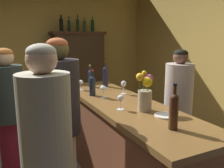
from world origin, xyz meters
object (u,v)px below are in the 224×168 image
object	(u,v)px
patron_redhead	(9,114)
display_cabinet	(79,71)
display_bottle_center	(78,25)
bartender	(178,107)
wine_glass_rear	(103,89)
flower_arrangement	(145,93)
wine_glass_front	(124,85)
wine_glass_spare	(80,83)
display_bottle_midright	(85,25)
wine_glass_mid	(121,99)
wine_bottle_riesling	(92,85)
patron_in_navy	(61,125)
display_bottle_right	(93,25)
wine_bottle_merlot	(105,76)
patron_by_cabinet	(48,163)
wine_bottle_chardonnay	(90,77)
display_bottle_midleft	(69,25)
cheese_plate	(165,115)
wine_bottle_syrah	(174,109)
display_bottle_left	(61,24)

from	to	relation	value
patron_redhead	display_cabinet	bearing A→B (deg)	68.88
display_bottle_center	bartender	size ratio (longest dim) A/B	0.23
wine_glass_rear	flower_arrangement	world-z (taller)	flower_arrangement
wine_glass_front	bartender	world-z (taller)	bartender
display_cabinet	flower_arrangement	bearing A→B (deg)	-97.00
wine_glass_front	display_bottle_center	bearing A→B (deg)	84.09
display_cabinet	wine_glass_spare	size ratio (longest dim) A/B	13.86
display_bottle_midright	wine_glass_mid	bearing A→B (deg)	-103.63
wine_bottle_riesling	display_bottle_midright	size ratio (longest dim) A/B	0.98
wine_glass_mid	flower_arrangement	distance (m)	0.23
wine_glass_mid	patron_in_navy	world-z (taller)	patron_in_navy
wine_bottle_riesling	display_bottle_right	distance (m)	2.70
wine_bottle_merlot	display_bottle_right	xyz separation A→B (m)	(0.61, 2.01, 0.77)
wine_glass_rear	display_bottle_right	size ratio (longest dim) A/B	0.42
patron_by_cabinet	display_cabinet	bearing A→B (deg)	39.33
wine_glass_spare	display_bottle_right	xyz separation A→B (m)	(0.98, 2.06, 0.83)
wine_bottle_chardonnay	display_bottle_midleft	size ratio (longest dim) A/B	0.97
wine_bottle_chardonnay	wine_glass_front	distance (m)	0.61
flower_arrangement	display_bottle_midleft	xyz separation A→B (m)	(0.21, 3.14, 0.74)
flower_arrangement	cheese_plate	distance (m)	0.27
wine_bottle_syrah	wine_glass_rear	distance (m)	1.05
wine_bottle_riesling	bartender	bearing A→B (deg)	-21.32
wine_glass_mid	display_bottle_right	xyz separation A→B (m)	(0.91, 3.02, 0.82)
wine_glass_mid	display_bottle_left	distance (m)	3.14
wine_bottle_merlot	patron_in_navy	xyz separation A→B (m)	(-0.85, -0.94, -0.23)
wine_bottle_riesling	display_bottle_midleft	distance (m)	2.56
wine_bottle_syrah	cheese_plate	xyz separation A→B (m)	(0.13, 0.25, -0.14)
display_bottle_left	display_bottle_midleft	world-z (taller)	display_bottle_left
flower_arrangement	patron_in_navy	xyz separation A→B (m)	(-0.73, 0.20, -0.25)
wine_glass_front	cheese_plate	xyz separation A→B (m)	(-0.06, -0.85, -0.11)
wine_bottle_riesling	display_cabinet	bearing A→B (deg)	75.73
wine_glass_spare	patron_in_navy	bearing A→B (deg)	-118.24
wine_bottle_chardonnay	display_bottle_right	world-z (taller)	display_bottle_right
wine_bottle_merlot	patron_redhead	distance (m)	1.29
wine_glass_mid	display_bottle_midright	xyz separation A→B (m)	(0.73, 3.02, 0.81)
wine_glass_mid	bartender	bearing A→B (deg)	14.99
flower_arrangement	patron_redhead	distance (m)	1.46
bartender	display_bottle_center	bearing A→B (deg)	-82.49
display_bottle_left	display_bottle_midright	distance (m)	0.50
wine_bottle_merlot	display_bottle_midleft	bearing A→B (deg)	87.39
patron_redhead	display_bottle_midleft	bearing A→B (deg)	72.13
wine_bottle_merlot	flower_arrangement	bearing A→B (deg)	-95.85
display_cabinet	wine_glass_front	world-z (taller)	display_cabinet
patron_redhead	patron_in_navy	distance (m)	0.80
display_bottle_midleft	display_bottle_right	bearing A→B (deg)	0.00
display_cabinet	bartender	bearing A→B (deg)	-83.02
wine_bottle_riesling	wine_glass_front	bearing A→B (deg)	-14.24
display_bottle_center	patron_by_cabinet	xyz separation A→B (m)	(-1.34, -3.52, -1.01)
display_bottle_left	bartender	world-z (taller)	display_bottle_left
display_cabinet	wine_bottle_riesling	distance (m)	2.49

